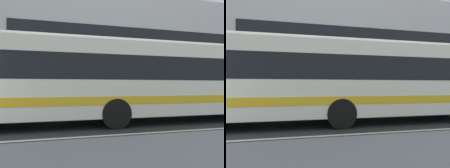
# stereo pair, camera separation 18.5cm
# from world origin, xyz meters

# --- Properties ---
(hedge_row_far) EXTENTS (22.48, 1.10, 1.06)m
(hedge_row_far) POSITION_xyz_m (3.19, 5.42, 0.53)
(hedge_row_far) COLOR #366833
(hedge_row_far) RESTS_ON ground_plane
(apartment_block_right) EXTENTS (25.46, 8.67, 9.01)m
(apartment_block_right) POSITION_xyz_m (11.65, 14.68, 4.50)
(apartment_block_right) COLOR silver
(apartment_block_right) RESTS_ON ground_plane
(transit_bus) EXTENTS (12.06, 2.68, 3.07)m
(transit_bus) POSITION_xyz_m (5.72, 2.08, 1.70)
(transit_bus) COLOR silver
(transit_bus) RESTS_ON ground_plane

